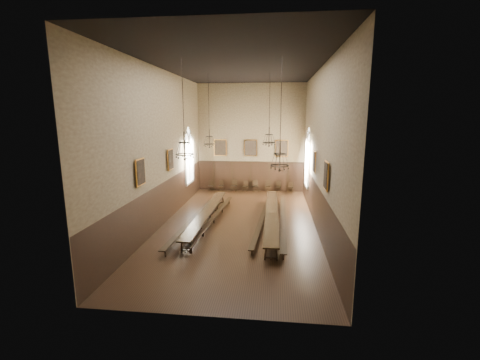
% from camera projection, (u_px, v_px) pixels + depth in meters
% --- Properties ---
extents(floor, '(9.00, 18.00, 0.02)m').
position_uv_depth(floor, '(239.00, 225.00, 19.11)').
color(floor, black).
rests_on(floor, ground).
extents(ceiling, '(9.00, 18.00, 0.02)m').
position_uv_depth(ceiling, '(239.00, 66.00, 17.34)').
color(ceiling, black).
rests_on(ceiling, ground).
extents(wall_back, '(9.00, 0.02, 9.00)m').
position_uv_depth(wall_back, '(251.00, 138.00, 27.00)').
color(wall_back, '#857552').
rests_on(wall_back, ground).
extents(wall_front, '(9.00, 0.02, 9.00)m').
position_uv_depth(wall_front, '(205.00, 180.00, 9.44)').
color(wall_front, '#857552').
rests_on(wall_front, ground).
extents(wall_left, '(0.02, 18.00, 9.00)m').
position_uv_depth(wall_left, '(162.00, 148.00, 18.70)').
color(wall_left, '#857552').
rests_on(wall_left, ground).
extents(wall_right, '(0.02, 18.00, 9.00)m').
position_uv_depth(wall_right, '(320.00, 150.00, 17.74)').
color(wall_right, '#857552').
rests_on(wall_right, ground).
extents(wainscot_panelling, '(9.00, 18.00, 2.50)m').
position_uv_depth(wainscot_panelling, '(239.00, 204.00, 18.86)').
color(wainscot_panelling, black).
rests_on(wainscot_panelling, floor).
extents(table_left, '(0.80, 9.73, 0.76)m').
position_uv_depth(table_left, '(207.00, 217.00, 19.31)').
color(table_left, black).
rests_on(table_left, floor).
extents(table_right, '(0.79, 10.47, 0.82)m').
position_uv_depth(table_right, '(272.00, 219.00, 18.87)').
color(table_right, black).
rests_on(table_right, floor).
extents(bench_left_outer, '(0.83, 10.67, 0.48)m').
position_uv_depth(bench_left_outer, '(196.00, 218.00, 19.39)').
color(bench_left_outer, black).
rests_on(bench_left_outer, floor).
extents(bench_left_inner, '(0.93, 9.55, 0.43)m').
position_uv_depth(bench_left_inner, '(214.00, 219.00, 19.27)').
color(bench_left_inner, black).
rests_on(bench_left_inner, floor).
extents(bench_right_inner, '(0.87, 9.37, 0.42)m').
position_uv_depth(bench_right_inner, '(262.00, 221.00, 18.97)').
color(bench_right_inner, black).
rests_on(bench_right_inner, floor).
extents(bench_right_outer, '(0.53, 10.44, 0.47)m').
position_uv_depth(bench_right_outer, '(283.00, 220.00, 19.01)').
color(bench_right_outer, black).
rests_on(bench_right_outer, floor).
extents(chair_0, '(0.39, 0.39, 0.87)m').
position_uv_depth(chair_0, '(211.00, 188.00, 27.77)').
color(chair_0, black).
rests_on(chair_0, floor).
extents(chair_1, '(0.48, 0.48, 0.92)m').
position_uv_depth(chair_1, '(221.00, 187.00, 27.72)').
color(chair_1, black).
rests_on(chair_1, floor).
extents(chair_2, '(0.50, 0.50, 1.00)m').
position_uv_depth(chair_2, '(234.00, 188.00, 27.47)').
color(chair_2, black).
rests_on(chair_2, floor).
extents(chair_3, '(0.47, 0.47, 0.90)m').
position_uv_depth(chair_3, '(245.00, 188.00, 27.45)').
color(chair_3, black).
rests_on(chair_3, floor).
extents(chair_4, '(0.58, 0.58, 1.03)m').
position_uv_depth(chair_4, '(255.00, 188.00, 27.26)').
color(chair_4, black).
rests_on(chair_4, floor).
extents(chair_5, '(0.45, 0.45, 0.99)m').
position_uv_depth(chair_5, '(268.00, 189.00, 27.15)').
color(chair_5, black).
rests_on(chair_5, floor).
extents(chair_6, '(0.46, 0.46, 0.91)m').
position_uv_depth(chair_6, '(278.00, 189.00, 27.18)').
color(chair_6, black).
rests_on(chair_6, floor).
extents(chair_7, '(0.48, 0.48, 0.89)m').
position_uv_depth(chair_7, '(290.00, 190.00, 26.98)').
color(chair_7, black).
rests_on(chair_7, floor).
extents(chandelier_back_left, '(0.76, 0.76, 4.57)m').
position_uv_depth(chandelier_back_left, '(209.00, 139.00, 20.67)').
color(chandelier_back_left, black).
rests_on(chandelier_back_left, ceiling).
extents(chandelier_back_right, '(0.79, 0.79, 4.46)m').
position_uv_depth(chandelier_back_right, '(269.00, 138.00, 20.30)').
color(chandelier_back_right, black).
rests_on(chandelier_back_right, ceiling).
extents(chandelier_front_left, '(0.89, 0.89, 4.64)m').
position_uv_depth(chandelier_front_left, '(185.00, 148.00, 15.53)').
color(chandelier_front_left, black).
rests_on(chandelier_front_left, ceiling).
extents(chandelier_front_right, '(0.87, 0.87, 5.13)m').
position_uv_depth(chandelier_front_right, '(280.00, 159.00, 15.22)').
color(chandelier_front_right, black).
rests_on(chandelier_front_right, ceiling).
extents(portrait_back_0, '(1.10, 0.12, 1.40)m').
position_uv_depth(portrait_back_0, '(220.00, 148.00, 27.31)').
color(portrait_back_0, '#CB8530').
rests_on(portrait_back_0, wall_back).
extents(portrait_back_1, '(1.10, 0.12, 1.40)m').
position_uv_depth(portrait_back_1, '(251.00, 148.00, 27.03)').
color(portrait_back_1, '#CB8530').
rests_on(portrait_back_1, wall_back).
extents(portrait_back_2, '(1.10, 0.12, 1.40)m').
position_uv_depth(portrait_back_2, '(282.00, 148.00, 26.76)').
color(portrait_back_2, '#CB8530').
rests_on(portrait_back_2, wall_back).
extents(portrait_left_0, '(0.12, 1.00, 1.30)m').
position_uv_depth(portrait_left_0, '(170.00, 160.00, 19.82)').
color(portrait_left_0, '#CB8530').
rests_on(portrait_left_0, wall_left).
extents(portrait_left_1, '(0.12, 1.00, 1.30)m').
position_uv_depth(portrait_left_1, '(140.00, 172.00, 15.43)').
color(portrait_left_1, '#CB8530').
rests_on(portrait_left_1, wall_left).
extents(portrait_right_0, '(0.12, 1.00, 1.30)m').
position_uv_depth(portrait_right_0, '(314.00, 162.00, 18.89)').
color(portrait_right_0, '#CB8530').
rests_on(portrait_right_0, wall_right).
extents(portrait_right_1, '(0.12, 1.00, 1.30)m').
position_uv_depth(portrait_right_1, '(326.00, 176.00, 14.50)').
color(portrait_right_1, '#CB8530').
rests_on(portrait_right_1, wall_right).
extents(window_right, '(0.20, 2.20, 4.60)m').
position_uv_depth(window_right, '(308.00, 157.00, 23.33)').
color(window_right, white).
rests_on(window_right, wall_right).
extents(window_left, '(0.20, 2.20, 4.60)m').
position_uv_depth(window_left, '(189.00, 156.00, 24.27)').
color(window_left, white).
rests_on(window_left, wall_left).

